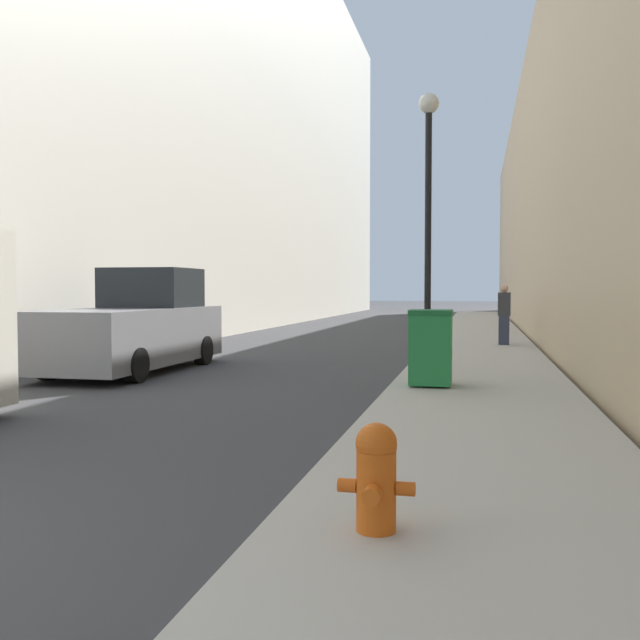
# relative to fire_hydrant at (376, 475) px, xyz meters

# --- Properties ---
(sidewalk_right) EXTENTS (2.93, 60.00, 0.14)m
(sidewalk_right) POSITION_rel_fire_hydrant_xyz_m (0.70, 16.01, -0.44)
(sidewalk_right) COLOR #ADA89E
(sidewalk_right) RESTS_ON ground
(building_left_glass) EXTENTS (12.00, 60.00, 20.52)m
(building_left_glass) POSITION_rel_fire_hydrant_xyz_m (-14.16, 24.01, 9.75)
(building_left_glass) COLOR beige
(building_left_glass) RESTS_ON ground
(fire_hydrant) EXTENTS (0.50, 0.38, 0.70)m
(fire_hydrant) POSITION_rel_fire_hydrant_xyz_m (0.00, 0.00, 0.00)
(fire_hydrant) COLOR #D15614
(fire_hydrant) RESTS_ON sidewalk_right
(trash_bin) EXTENTS (0.68, 0.72, 1.22)m
(trash_bin) POSITION_rel_fire_hydrant_xyz_m (-0.11, 7.00, 0.26)
(trash_bin) COLOR #1E7538
(trash_bin) RESTS_ON sidewalk_right
(lamppost) EXTENTS (0.41, 0.41, 5.52)m
(lamppost) POSITION_rel_fire_hydrant_xyz_m (-0.39, 10.28, 3.05)
(lamppost) COLOR black
(lamppost) RESTS_ON sidewalk_right
(pickup_truck) EXTENTS (2.01, 5.20, 2.14)m
(pickup_truck) POSITION_rel_fire_hydrant_xyz_m (-6.27, 9.05, 0.39)
(pickup_truck) COLOR slate
(pickup_truck) RESTS_ON ground
(pedestrian_on_sidewalk) EXTENTS (0.34, 0.22, 1.68)m
(pedestrian_on_sidewalk) POSITION_rel_fire_hydrant_xyz_m (1.33, 15.95, 0.48)
(pedestrian_on_sidewalk) COLOR #2D3347
(pedestrian_on_sidewalk) RESTS_ON sidewalk_right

